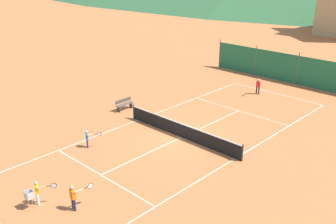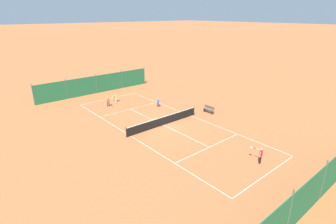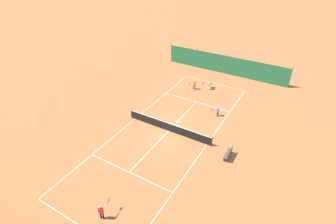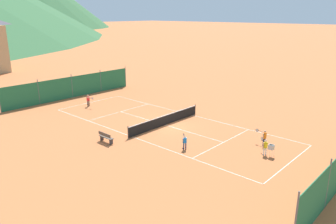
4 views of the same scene
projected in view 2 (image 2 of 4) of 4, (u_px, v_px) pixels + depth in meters
ground_plane at (163, 125)px, 27.65m from camera, size 600.00×600.00×0.00m
court_line_markings at (163, 125)px, 27.65m from camera, size 8.25×23.85×0.01m
tennis_net at (163, 121)px, 27.47m from camera, size 9.18×0.08×1.06m
windscreen_fence_far at (323, 182)px, 16.12m from camera, size 17.28×0.08×2.90m
windscreen_fence_near at (96, 84)px, 38.25m from camera, size 17.28×0.08×2.90m
player_near_baseline at (260, 154)px, 20.39m from camera, size 0.44×1.11×1.32m
player_far_service at (108, 101)px, 32.89m from camera, size 0.51×1.03×1.27m
player_far_baseline at (158, 102)px, 32.83m from camera, size 0.77×0.78×1.11m
player_near_service at (116, 97)px, 34.50m from camera, size 0.81×0.83×1.19m
tennis_ball_by_net_right at (122, 132)px, 25.91m from camera, size 0.07×0.07×0.07m
tennis_ball_by_net_left at (196, 142)px, 23.90m from camera, size 0.07×0.07×0.07m
tennis_ball_alley_left at (245, 179)px, 18.58m from camera, size 0.07×0.07×0.07m
ball_hopper at (114, 97)px, 34.81m from camera, size 0.36×0.36×0.89m
courtside_bench at (209, 109)px, 30.85m from camera, size 0.36×1.50×0.84m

